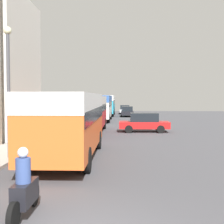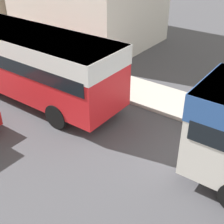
{
  "view_description": "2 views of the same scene",
  "coord_description": "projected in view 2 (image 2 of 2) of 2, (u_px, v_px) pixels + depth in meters",
  "views": [
    {
      "loc": [
        0.86,
        -5.66,
        2.91
      ],
      "look_at": [
        -0.33,
        28.8,
        1.27
      ],
      "focal_mm": 50.0,
      "sensor_mm": 36.0,
      "label": 1
    },
    {
      "loc": [
        6.02,
        30.32,
        6.77
      ],
      "look_at": [
        -1.86,
        24.58,
        0.84
      ],
      "focal_mm": 50.0,
      "sensor_mm": 36.0,
      "label": 2
    }
  ],
  "objects": [
    {
      "name": "bus_following",
      "position": [
        26.0,
        55.0,
        13.25
      ],
      "size": [
        2.6,
        9.05,
        2.99
      ],
      "color": "red",
      "rests_on": "ground_plane"
    }
  ]
}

